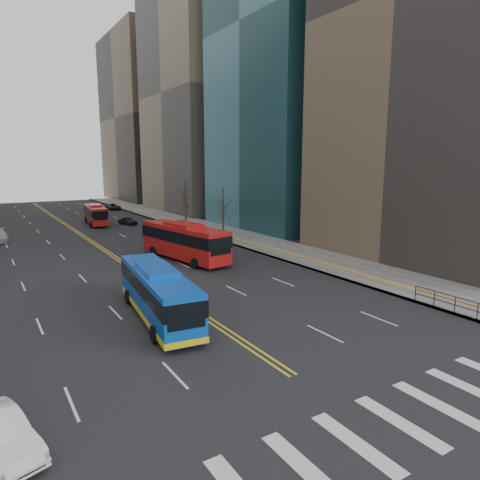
% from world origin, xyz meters
% --- Properties ---
extents(ground, '(220.00, 220.00, 0.00)m').
position_xyz_m(ground, '(0.00, 0.00, 0.00)').
color(ground, black).
extents(sidewalk_right, '(7.00, 130.00, 0.15)m').
position_xyz_m(sidewalk_right, '(17.50, 45.00, 0.07)').
color(sidewalk_right, slate).
rests_on(sidewalk_right, ground).
extents(crosswalk, '(26.70, 4.00, 0.01)m').
position_xyz_m(crosswalk, '(0.00, 0.00, 0.01)').
color(crosswalk, silver).
rests_on(crosswalk, ground).
extents(centerline, '(0.55, 100.00, 0.01)m').
position_xyz_m(centerline, '(0.00, 55.00, 0.01)').
color(centerline, gold).
rests_on(centerline, ground).
extents(office_towers, '(83.00, 134.00, 58.00)m').
position_xyz_m(office_towers, '(0.12, 68.51, 23.92)').
color(office_towers, gray).
rests_on(office_towers, ground).
extents(pedestrian_railing, '(0.06, 6.06, 1.02)m').
position_xyz_m(pedestrian_railing, '(14.30, 6.00, 0.82)').
color(pedestrian_railing, black).
rests_on(pedestrian_railing, sidewalk_right).
extents(street_trees, '(35.20, 47.20, 7.60)m').
position_xyz_m(street_trees, '(-7.18, 34.55, 4.87)').
color(street_trees, '#33291F').
rests_on(street_trees, ground).
extents(blue_bus, '(3.69, 11.71, 3.36)m').
position_xyz_m(blue_bus, '(-2.60, 15.49, 1.76)').
color(blue_bus, '#0C47B4').
rests_on(blue_bus, ground).
extents(red_bus_near, '(4.75, 12.37, 3.81)m').
position_xyz_m(red_bus_near, '(5.75, 29.97, 2.11)').
color(red_bus_near, '#B01512').
rests_on(red_bus_near, ground).
extents(red_bus_far, '(3.35, 10.39, 3.26)m').
position_xyz_m(red_bus_far, '(4.16, 60.60, 1.82)').
color(red_bus_far, '#B01512').
rests_on(red_bus_far, ground).
extents(car_dark_mid, '(2.66, 3.87, 1.22)m').
position_xyz_m(car_dark_mid, '(8.46, 57.71, 0.61)').
color(car_dark_mid, black).
rests_on(car_dark_mid, ground).
extents(car_dark_far, '(2.70, 4.87, 1.29)m').
position_xyz_m(car_dark_far, '(12.50, 81.03, 0.64)').
color(car_dark_far, black).
rests_on(car_dark_far, ground).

